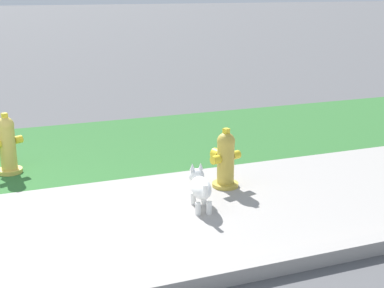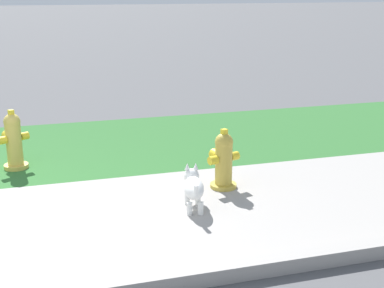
{
  "view_description": "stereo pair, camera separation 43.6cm",
  "coord_description": "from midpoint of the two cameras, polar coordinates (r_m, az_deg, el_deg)",
  "views": [
    {
      "loc": [
        0.96,
        -4.35,
        2.07
      ],
      "look_at": [
        2.95,
        0.91,
        0.4
      ],
      "focal_mm": 50.0,
      "sensor_mm": 36.0,
      "label": 1
    },
    {
      "loc": [
        1.37,
        -4.49,
        2.07
      ],
      "look_at": [
        2.95,
        0.91,
        0.4
      ],
      "focal_mm": 50.0,
      "sensor_mm": 36.0,
      "label": 2
    }
  ],
  "objects": [
    {
      "name": "fire_hydrant_far_end",
      "position": [
        6.49,
        -20.96,
        -0.09
      ],
      "size": [
        0.36,
        0.34,
        0.71
      ],
      "rotation": [
        0.0,
        0.0,
        0.47
      ],
      "color": "gold",
      "rests_on": "ground"
    },
    {
      "name": "small_white_dog",
      "position": [
        5.13,
        -1.56,
        -4.58
      ],
      "size": [
        0.26,
        0.56,
        0.39
      ],
      "rotation": [
        0.0,
        0.0,
        1.38
      ],
      "color": "white",
      "rests_on": "ground"
    },
    {
      "name": "fire_hydrant_near_corner",
      "position": [
        5.63,
        1.36,
        -1.71
      ],
      "size": [
        0.37,
        0.34,
        0.65
      ],
      "rotation": [
        0.0,
        0.0,
        0.29
      ],
      "color": "gold",
      "rests_on": "ground"
    }
  ]
}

